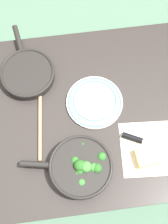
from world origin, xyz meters
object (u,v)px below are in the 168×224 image
at_px(wooden_spoon, 40,102).
at_px(grater_knife, 145,142).
at_px(cheese_block, 148,157).
at_px(dinner_plate_stack, 95,102).
at_px(skillet_eggs, 28,73).
at_px(skillet_broccoli, 81,167).

xyz_separation_m(wooden_spoon, grater_knife, (-0.41, 0.23, 0.00)).
relative_size(cheese_block, dinner_plate_stack, 0.44).
height_order(skillet_eggs, grater_knife, skillet_eggs).
height_order(grater_knife, cheese_block, cheese_block).
distance_m(skillet_eggs, dinner_plate_stack, 0.32).
distance_m(skillet_broccoli, grater_knife, 0.28).
distance_m(grater_knife, dinner_plate_stack, 0.27).
bearing_deg(cheese_block, dinner_plate_stack, -56.14).
height_order(skillet_broccoli, dinner_plate_stack, skillet_broccoli).
relative_size(skillet_eggs, dinner_plate_stack, 1.54).
bearing_deg(skillet_eggs, dinner_plate_stack, -130.96).
relative_size(skillet_eggs, wooden_spoon, 0.90).
bearing_deg(cheese_block, grater_knife, -92.77).
height_order(skillet_eggs, dinner_plate_stack, skillet_eggs).
relative_size(skillet_eggs, grater_knife, 1.43).
xyz_separation_m(skillet_broccoli, cheese_block, (-0.27, -0.01, -0.01)).
bearing_deg(skillet_broccoli, dinner_plate_stack, -98.30).
bearing_deg(grater_knife, dinner_plate_stack, 158.35).
xyz_separation_m(skillet_broccoli, grater_knife, (-0.27, -0.07, -0.02)).
height_order(wooden_spoon, grater_knife, grater_knife).
distance_m(skillet_eggs, cheese_block, 0.62).
height_order(skillet_broccoli, skillet_eggs, skillet_broccoli).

